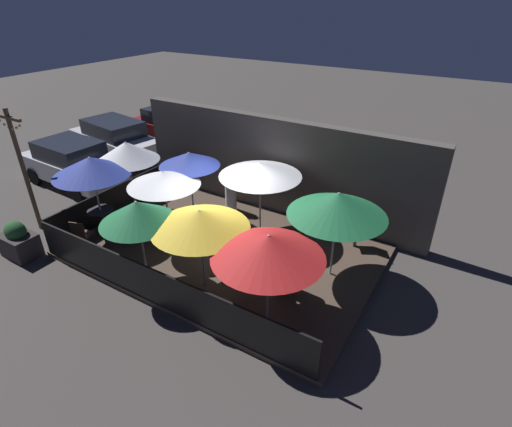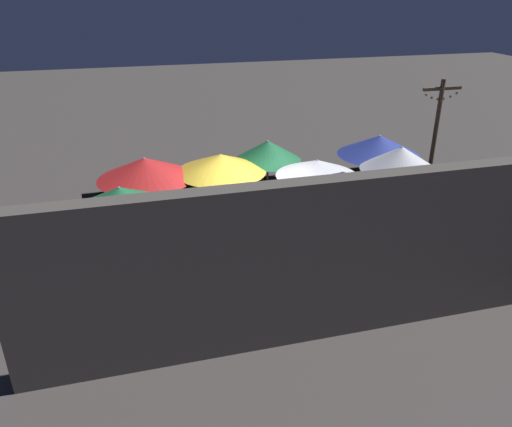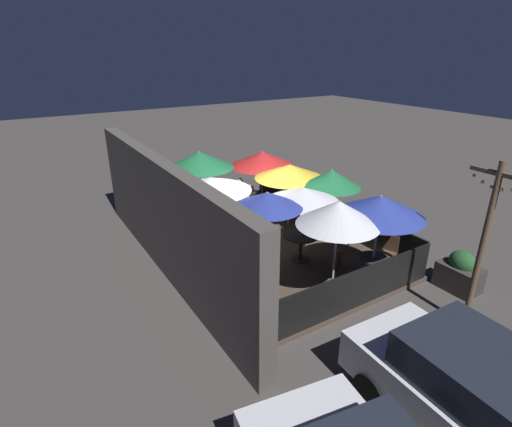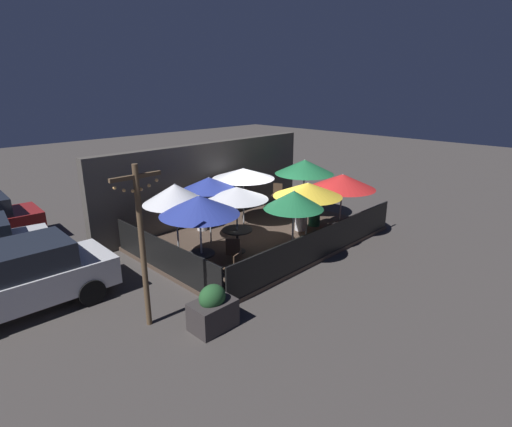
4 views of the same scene
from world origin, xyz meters
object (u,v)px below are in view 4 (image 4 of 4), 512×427
Objects in this scene: patio_umbrella_6 at (342,181)px; dining_table_1 at (202,259)px; patio_umbrella_0 at (237,193)px; patron_0 at (301,214)px; patio_umbrella_8 at (308,189)px; patio_umbrella_3 at (209,183)px; patio_umbrella_5 at (304,167)px; patio_umbrella_7 at (175,194)px; planter_box at (213,310)px; dining_table_0 at (237,234)px; patron_1 at (315,210)px; light_post at (142,239)px; patio_chair_0 at (233,251)px; patio_chair_1 at (277,194)px; parked_car_0 at (21,277)px; patron_2 at (202,215)px; patio_umbrella_4 at (243,173)px; patio_chair_2 at (234,268)px; patio_umbrella_1 at (199,205)px; patio_umbrella_2 at (294,200)px.

patio_umbrella_6 is 5.83m from dining_table_1.
patio_umbrella_0 reaches higher than patron_0.
patio_umbrella_3 is at bearing 133.51° from patio_umbrella_8.
patio_umbrella_5 is 6.19m from patio_umbrella_7.
planter_box reaches higher than dining_table_1.
patio_umbrella_0 is 1.29m from dining_table_0.
patron_1 is 7.03m from planter_box.
patio_umbrella_8 is 5.95m from light_post.
patio_chair_1 is (5.37, 3.15, 0.04)m from patio_chair_0.
patio_umbrella_7 is at bearing 157.68° from patio_umbrella_8.
parked_car_0 is at bearing 178.20° from patio_umbrella_5.
patron_2 is (-2.46, 2.49, -0.01)m from patron_0.
patron_2 is at bearing 54.22° from planter_box.
planter_box is 0.25× the size of parked_car_0.
patio_umbrella_7 reaches higher than patio_umbrella_4.
patron_1 reaches higher than patio_chair_2.
patio_umbrella_0 is 2.63m from patio_chair_2.
patio_umbrella_6 is 7.70m from light_post.
patio_chair_2 is (-0.75, -0.83, 0.01)m from patio_chair_0.
patio_umbrella_3 is 3.09m from patio_umbrella_8.
patio_chair_1 is (6.33, 1.91, -1.57)m from patio_umbrella_7.
dining_table_1 is (0.00, 0.00, -1.47)m from patio_umbrella_1.
patio_umbrella_8 is at bearing 21.46° from patio_umbrella_2.
patron_0 is at bearing -3.30° from dining_table_0.
patio_umbrella_7 reaches higher than dining_table_1.
patio_chair_2 is (0.30, -0.91, -1.54)m from patio_umbrella_1.
dining_table_1 is at bearing 160.56° from patio_umbrella_2.
patio_chair_2 is (-1.59, -1.59, -1.36)m from patio_umbrella_0.
patio_chair_2 is (0.22, -2.08, -1.59)m from patio_umbrella_7.
patio_umbrella_0 is at bearing 19.71° from dining_table_1.
patio_umbrella_2 is 7.02m from parked_car_0.
patio_umbrella_8 is 2.92× the size of dining_table_1.
patio_chair_0 is (0.96, -1.25, -1.61)m from patio_umbrella_7.
patio_umbrella_7 is at bearing -158.66° from patio_umbrella_3.
patio_chair_1 is (2.64, 0.71, -1.39)m from patio_umbrella_4.
light_post reaches higher than patio_chair_1.
patio_umbrella_7 is at bearing 164.73° from patio_umbrella_0.
patio_umbrella_1 is at bearing -160.29° from dining_table_0.
patio_chair_1 is at bearing 46.34° from patio_umbrella_2.
patron_0 reaches higher than patron_2.
patron_0 is 6.37m from planter_box.
patio_chair_1 is (0.74, 3.61, -1.26)m from patio_umbrella_6.
patron_1 is 1.06× the size of patron_2.
patio_umbrella_5 is (4.47, -0.28, -0.06)m from patio_umbrella_3.
patio_umbrella_4 is at bearing -12.91° from patio_chair_1.
patio_umbrella_2 is 0.93× the size of patio_umbrella_6.
patio_chair_2 is 0.26× the size of light_post.
patio_umbrella_0 is at bearing 39.39° from planter_box.
patio_umbrella_6 is at bearing -31.38° from patio_umbrella_3.
dining_table_0 is 0.74× the size of patron_2.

